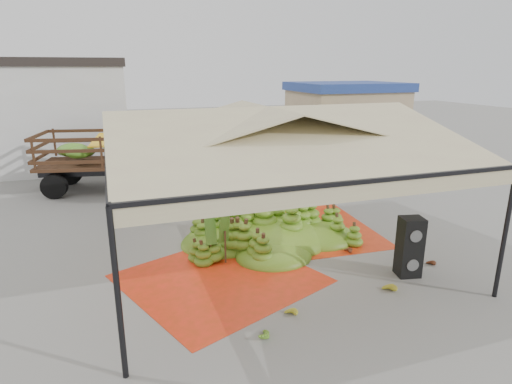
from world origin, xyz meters
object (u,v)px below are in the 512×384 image
object	(u,v)px
banana_heap	(274,223)
truck_left	(139,153)
speaker_stack	(410,247)
truck_right	(338,140)
vendor	(203,192)

from	to	relation	value
banana_heap	truck_left	xyz separation A→B (m)	(-3.25, 7.27, 0.96)
banana_heap	speaker_stack	size ratio (longest dim) A/B	3.62
truck_right	truck_left	bearing A→B (deg)	-160.15
vendor	banana_heap	bearing A→B (deg)	107.71
truck_left	truck_right	size ratio (longest dim) A/B	1.00
banana_heap	speaker_stack	bearing A→B (deg)	-52.58
speaker_stack	vendor	bearing A→B (deg)	134.84
banana_heap	truck_right	world-z (taller)	truck_right
speaker_stack	vendor	xyz separation A→B (m)	(-3.85, 5.94, 0.13)
speaker_stack	truck_left	size ratio (longest dim) A/B	0.20
banana_heap	vendor	distance (m)	3.25
banana_heap	truck_right	bearing A→B (deg)	49.72
speaker_stack	truck_right	distance (m)	11.18
truck_left	truck_right	world-z (taller)	truck_left
banana_heap	speaker_stack	distance (m)	3.87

